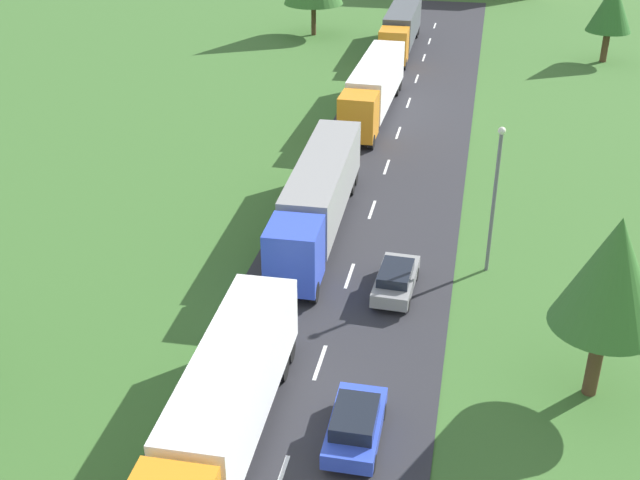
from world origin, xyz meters
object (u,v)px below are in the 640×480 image
truck_fourth (401,27)px  tree_birch (612,274)px  car_second (355,424)px  lamppost_second (495,193)px  truck_lead (224,406)px  truck_third (374,86)px  car_third (396,279)px  tree_pine (612,7)px  truck_second (318,195)px

truck_fourth → tree_birch: (13.17, -49.06, 3.19)m
car_second → lamppost_second: 14.60m
truck_lead → truck_third: size_ratio=0.88×
car_third → tree_pine: (13.57, 43.19, 4.05)m
truck_second → car_third: bearing=-48.3°
truck_third → tree_pine: (18.26, 18.51, 2.66)m
truck_second → truck_fourth: size_ratio=1.06×
tree_birch → truck_fourth: bearing=105.0°
truck_fourth → tree_birch: tree_birch is taller
tree_pine → truck_second: bearing=-116.0°
tree_birch → tree_pine: bearing=83.9°
truck_fourth → car_third: 43.68m
lamppost_second → tree_pine: size_ratio=1.06×
truck_lead → car_second: size_ratio=3.20×
truck_fourth → truck_lead: bearing=-89.7°
car_third → lamppost_second: (4.16, 3.20, 3.40)m
truck_lead → car_third: truck_lead is taller
car_second → tree_birch: 10.73m
truck_fourth → lamppost_second: (9.00, -40.19, 2.02)m
lamppost_second → truck_fourth: bearing=102.6°
truck_lead → lamppost_second: lamppost_second is taller
lamppost_second → tree_birch: size_ratio=0.98×
truck_second → car_third: truck_second is taller
truck_lead → truck_fourth: 55.08m
truck_lead → car_second: (4.40, 1.36, -1.22)m
truck_third → tree_pine: 26.13m
truck_fourth → tree_pine: bearing=-0.6°
tree_pine → car_third: bearing=-107.4°
car_second → lamppost_second: bearing=72.2°
truck_third → tree_birch: bearing=-66.8°
truck_second → tree_pine: (18.41, 37.76, 2.68)m
truck_third → truck_lead: bearing=-89.8°
lamppost_second → truck_lead: bearing=-120.4°
lamppost_second → tree_birch: tree_birch is taller
truck_second → lamppost_second: size_ratio=2.02×
truck_fourth → truck_second: bearing=-90.0°
truck_lead → car_third: 12.62m
lamppost_second → tree_pine: lamppost_second is taller
truck_third → car_second: (4.49, -35.01, -1.36)m
truck_second → car_second: bearing=-73.6°
truck_second → car_second: size_ratio=3.71×
truck_second → tree_birch: (13.17, -11.10, 3.21)m
truck_fourth → car_third: size_ratio=3.37×
truck_second → tree_pine: tree_pine is taller
tree_pine → lamppost_second: bearing=-103.2°
truck_fourth → car_second: (4.64, -53.72, -1.35)m
truck_second → truck_third: size_ratio=1.02×
tree_pine → tree_birch: bearing=-96.1°
car_third → tree_pine: 45.45m
truck_third → car_second: bearing=-82.7°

